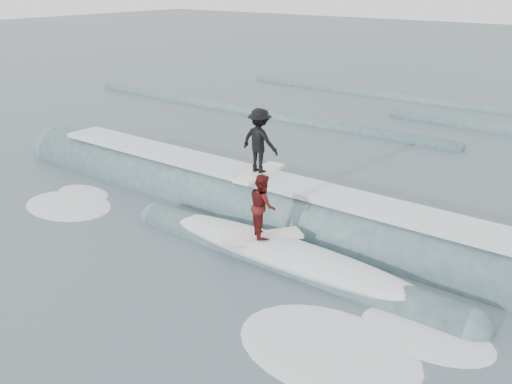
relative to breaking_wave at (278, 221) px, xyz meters
The scene contains 6 objects.
ground 3.78m from the breaking_wave, 93.36° to the right, with size 160.00×160.00×0.00m, color #3D5059.
breaking_wave is the anchor object (origin of this frame).
surfer_black 2.29m from the breaking_wave, 162.58° to the left, with size 1.21×2.04×1.95m.
surfer_red 2.46m from the breaking_wave, 64.92° to the right, with size 1.60×1.95×1.69m.
whitewater 3.23m from the breaking_wave, 102.31° to the right, with size 14.00×4.16×0.10m.
far_swells 13.89m from the breaking_wave, 92.15° to the left, with size 39.11×8.65×0.80m.
Camera 1 is at (8.81, -8.37, 6.60)m, focal length 40.00 mm.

